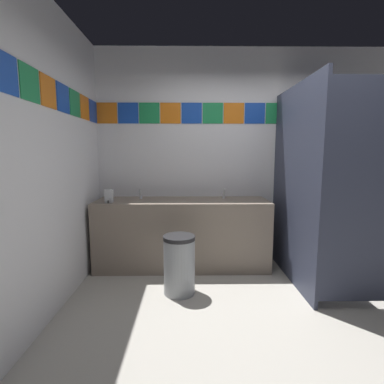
{
  "coord_description": "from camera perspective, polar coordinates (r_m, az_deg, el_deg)",
  "views": [
    {
      "loc": [
        -0.88,
        -2.26,
        1.45
      ],
      "look_at": [
        -0.84,
        1.0,
        1.01
      ],
      "focal_mm": 26.73,
      "sensor_mm": 36.0,
      "label": 1
    }
  ],
  "objects": [
    {
      "name": "vanity_counter",
      "position": [
        3.69,
        -1.93,
        -8.1
      ],
      "size": [
        2.15,
        0.61,
        0.86
      ],
      "color": "gray",
      "rests_on": "ground_plane"
    },
    {
      "name": "stall_divider",
      "position": [
        3.23,
        24.02,
        0.78
      ],
      "size": [
        0.92,
        1.39,
        2.19
      ],
      "color": "#33384C",
      "rests_on": "ground_plane"
    },
    {
      "name": "faucet_left",
      "position": [
        3.73,
        -10.23,
        -0.58
      ],
      "size": [
        0.04,
        0.1,
        0.14
      ],
      "color": "silver",
      "rests_on": "vanity_counter"
    },
    {
      "name": "wall_side",
      "position": [
        2.58,
        -29.7,
        5.86
      ],
      "size": [
        0.09,
        3.19,
        2.81
      ],
      "color": "silver",
      "rests_on": "ground_plane"
    },
    {
      "name": "soap_dispenser",
      "position": [
        3.53,
        -16.23,
        -0.8
      ],
      "size": [
        0.09,
        0.09,
        0.16
      ],
      "color": "#B7BABF",
      "rests_on": "vanity_counter"
    },
    {
      "name": "ground_plane",
      "position": [
        2.83,
        19.13,
        -23.55
      ],
      "size": [
        9.17,
        9.17,
        0.0
      ],
      "primitive_type": "plane",
      "color": "#B2ADA3"
    },
    {
      "name": "trash_bin",
      "position": [
        3.05,
        -2.56,
        -14.26
      ],
      "size": [
        0.33,
        0.33,
        0.61
      ],
      "color": "#999EA3",
      "rests_on": "ground_plane"
    },
    {
      "name": "toilet",
      "position": [
        4.07,
        25.9,
        -9.4
      ],
      "size": [
        0.39,
        0.49,
        0.74
      ],
      "color": "white",
      "rests_on": "ground_plane"
    },
    {
      "name": "faucet_right",
      "position": [
        3.71,
        6.41,
        -0.55
      ],
      "size": [
        0.04,
        0.1,
        0.14
      ],
      "color": "silver",
      "rests_on": "vanity_counter"
    },
    {
      "name": "wall_back",
      "position": [
        4.0,
        12.04,
        6.99
      ],
      "size": [
        4.17,
        0.09,
        2.81
      ],
      "color": "silver",
      "rests_on": "ground_plane"
    }
  ]
}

